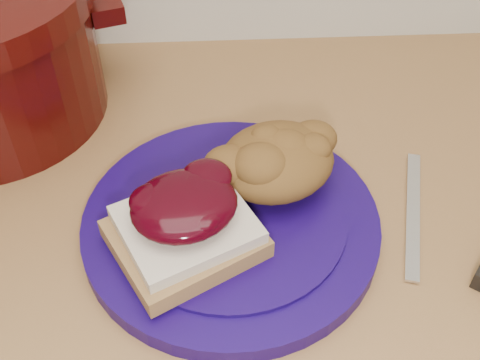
{
  "coord_description": "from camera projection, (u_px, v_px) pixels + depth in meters",
  "views": [
    {
      "loc": [
        -0.04,
        1.07,
        1.36
      ],
      "look_at": [
        -0.02,
        1.47,
        0.95
      ],
      "focal_mm": 45.0,
      "sensor_mm": 36.0,
      "label": 1
    }
  ],
  "objects": [
    {
      "name": "plate",
      "position": [
        231.0,
        224.0,
        0.59
      ],
      "size": [
        0.38,
        0.38,
        0.02
      ],
      "primitive_type": "cylinder",
      "rotation": [
        0.0,
        0.0,
        0.4
      ],
      "color": "#15054A",
      "rests_on": "wood_countertop"
    },
    {
      "name": "sandwich",
      "position": [
        185.0,
        223.0,
        0.54
      ],
      "size": [
        0.16,
        0.15,
        0.06
      ],
      "rotation": [
        0.0,
        0.0,
        0.4
      ],
      "color": "olive",
      "rests_on": "plate"
    },
    {
      "name": "stuffing_mound",
      "position": [
        276.0,
        161.0,
        0.59
      ],
      "size": [
        0.15,
        0.14,
        0.06
      ],
      "primitive_type": "ellipsoid",
      "rotation": [
        0.0,
        0.0,
        0.4
      ],
      "color": "brown",
      "rests_on": "plate"
    },
    {
      "name": "butter_knife",
      "position": [
        413.0,
        212.0,
        0.61
      ],
      "size": [
        0.06,
        0.17,
        0.0
      ],
      "primitive_type": "cube",
      "rotation": [
        0.0,
        0.0,
        1.31
      ],
      "color": "silver",
      "rests_on": "wood_countertop"
    }
  ]
}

